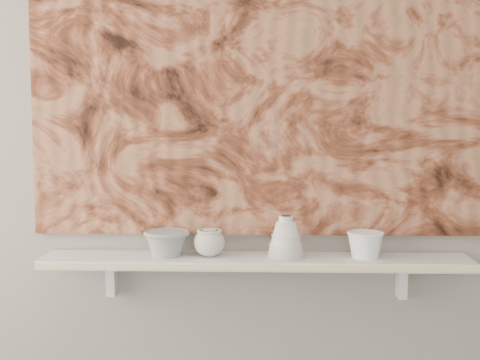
{
  "coord_description": "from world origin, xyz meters",
  "views": [
    {
      "loc": [
        0.03,
        -0.64,
        1.4
      ],
      "look_at": [
        -0.05,
        1.49,
        1.18
      ],
      "focal_mm": 50.0,
      "sensor_mm": 36.0,
      "label": 1
    }
  ],
  "objects_px": {
    "shelf": "(255,261)",
    "bell_vessel": "(286,236)",
    "bowl_grey": "(167,243)",
    "painting": "(256,70)",
    "cup_cream": "(209,242)",
    "bowl_white": "(365,244)"
  },
  "relations": [
    {
      "from": "bowl_grey",
      "to": "bowl_white",
      "type": "distance_m",
      "value": 0.65
    },
    {
      "from": "cup_cream",
      "to": "shelf",
      "type": "bearing_deg",
      "value": 0.0
    },
    {
      "from": "painting",
      "to": "bell_vessel",
      "type": "bearing_deg",
      "value": -38.98
    },
    {
      "from": "painting",
      "to": "bowl_grey",
      "type": "relative_size",
      "value": 9.99
    },
    {
      "from": "shelf",
      "to": "cup_cream",
      "type": "bearing_deg",
      "value": 180.0
    },
    {
      "from": "shelf",
      "to": "bell_vessel",
      "type": "relative_size",
      "value": 10.31
    },
    {
      "from": "bell_vessel",
      "to": "bowl_white",
      "type": "xyz_separation_m",
      "value": [
        0.26,
        0.0,
        -0.02
      ]
    },
    {
      "from": "bowl_white",
      "to": "painting",
      "type": "bearing_deg",
      "value": 167.3
    },
    {
      "from": "painting",
      "to": "bell_vessel",
      "type": "distance_m",
      "value": 0.56
    },
    {
      "from": "shelf",
      "to": "painting",
      "type": "distance_m",
      "value": 0.63
    },
    {
      "from": "shelf",
      "to": "cup_cream",
      "type": "relative_size",
      "value": 13.83
    },
    {
      "from": "shelf",
      "to": "cup_cream",
      "type": "height_order",
      "value": "cup_cream"
    },
    {
      "from": "painting",
      "to": "bowl_grey",
      "type": "xyz_separation_m",
      "value": [
        -0.29,
        -0.08,
        -0.57
      ]
    },
    {
      "from": "shelf",
      "to": "bell_vessel",
      "type": "height_order",
      "value": "bell_vessel"
    },
    {
      "from": "cup_cream",
      "to": "bell_vessel",
      "type": "bearing_deg",
      "value": 0.0
    },
    {
      "from": "shelf",
      "to": "bowl_grey",
      "type": "bearing_deg",
      "value": 180.0
    },
    {
      "from": "painting",
      "to": "bowl_grey",
      "type": "bearing_deg",
      "value": -164.55
    },
    {
      "from": "bowl_grey",
      "to": "painting",
      "type": "bearing_deg",
      "value": 15.45
    },
    {
      "from": "painting",
      "to": "cup_cream",
      "type": "xyz_separation_m",
      "value": [
        -0.15,
        -0.08,
        -0.56
      ]
    },
    {
      "from": "painting",
      "to": "cup_cream",
      "type": "relative_size",
      "value": 14.82
    },
    {
      "from": "painting",
      "to": "cup_cream",
      "type": "distance_m",
      "value": 0.59
    },
    {
      "from": "bowl_grey",
      "to": "bell_vessel",
      "type": "bearing_deg",
      "value": 0.0
    }
  ]
}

